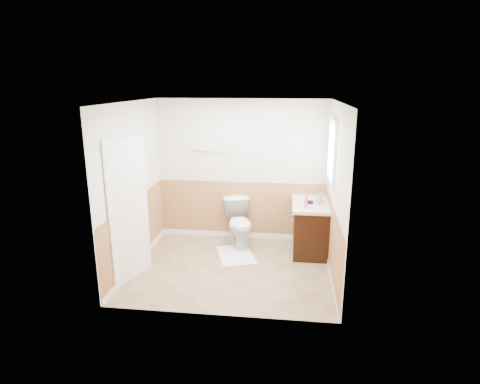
# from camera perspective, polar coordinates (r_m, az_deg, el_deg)

# --- Properties ---
(floor) EXTENTS (3.00, 3.00, 0.00)m
(floor) POSITION_cam_1_polar(r_m,az_deg,el_deg) (6.28, -1.21, -10.75)
(floor) COLOR #8C7051
(floor) RESTS_ON ground
(ceiling) EXTENTS (3.00, 3.00, 0.00)m
(ceiling) POSITION_cam_1_polar(r_m,az_deg,el_deg) (5.64, -1.35, 12.69)
(ceiling) COLOR white
(ceiling) RESTS_ON floor
(wall_back) EXTENTS (3.00, 0.00, 3.00)m
(wall_back) POSITION_cam_1_polar(r_m,az_deg,el_deg) (7.09, 0.24, 3.04)
(wall_back) COLOR silver
(wall_back) RESTS_ON floor
(wall_front) EXTENTS (3.00, 0.00, 3.00)m
(wall_front) POSITION_cam_1_polar(r_m,az_deg,el_deg) (4.61, -3.60, -3.84)
(wall_front) COLOR silver
(wall_front) RESTS_ON floor
(wall_left) EXTENTS (0.00, 3.00, 3.00)m
(wall_left) POSITION_cam_1_polar(r_m,az_deg,el_deg) (6.23, -15.07, 0.76)
(wall_left) COLOR silver
(wall_left) RESTS_ON floor
(wall_right) EXTENTS (0.00, 3.00, 3.00)m
(wall_right) POSITION_cam_1_polar(r_m,az_deg,el_deg) (5.82, 13.51, -0.15)
(wall_right) COLOR silver
(wall_right) RESTS_ON floor
(wainscot_back) EXTENTS (3.00, 0.00, 3.00)m
(wainscot_back) POSITION_cam_1_polar(r_m,az_deg,el_deg) (7.27, 0.22, -2.76)
(wainscot_back) COLOR #B88149
(wainscot_back) RESTS_ON floor
(wainscot_front) EXTENTS (3.00, 0.00, 3.00)m
(wainscot_front) POSITION_cam_1_polar(r_m,az_deg,el_deg) (4.92, -3.42, -12.07)
(wainscot_front) COLOR #B88149
(wainscot_front) RESTS_ON floor
(wainscot_left) EXTENTS (0.00, 2.60, 2.60)m
(wainscot_left) POSITION_cam_1_polar(r_m,az_deg,el_deg) (6.45, -14.51, -5.71)
(wainscot_left) COLOR #B88149
(wainscot_left) RESTS_ON floor
(wainscot_right) EXTENTS (0.00, 2.60, 2.60)m
(wainscot_right) POSITION_cam_1_polar(r_m,az_deg,el_deg) (6.06, 12.95, -7.00)
(wainscot_right) COLOR #B88149
(wainscot_right) RESTS_ON floor
(toilet) EXTENTS (0.67, 0.89, 0.80)m
(toilet) POSITION_cam_1_polar(r_m,az_deg,el_deg) (6.95, -0.10, -4.49)
(toilet) COLOR white
(toilet) RESTS_ON floor
(bath_mat) EXTENTS (0.77, 0.93, 0.02)m
(bath_mat) POSITION_cam_1_polar(r_m,az_deg,el_deg) (6.68, -0.59, -8.98)
(bath_mat) COLOR silver
(bath_mat) RESTS_ON floor
(vanity_cabinet) EXTENTS (0.55, 1.10, 0.80)m
(vanity_cabinet) POSITION_cam_1_polar(r_m,az_deg,el_deg) (6.88, 9.92, -4.96)
(vanity_cabinet) COLOR black
(vanity_cabinet) RESTS_ON floor
(vanity_knob_left) EXTENTS (0.03, 0.03, 0.03)m
(vanity_knob_left) POSITION_cam_1_polar(r_m,az_deg,el_deg) (6.73, 7.46, -3.98)
(vanity_knob_left) COLOR silver
(vanity_knob_left) RESTS_ON vanity_cabinet
(vanity_knob_right) EXTENTS (0.03, 0.03, 0.03)m
(vanity_knob_right) POSITION_cam_1_polar(r_m,az_deg,el_deg) (6.91, 7.45, -3.43)
(vanity_knob_right) COLOR white
(vanity_knob_right) RESTS_ON vanity_cabinet
(countertop) EXTENTS (0.60, 1.15, 0.05)m
(countertop) POSITION_cam_1_polar(r_m,az_deg,el_deg) (6.75, 10.00, -1.57)
(countertop) COLOR silver
(countertop) RESTS_ON vanity_cabinet
(sink_basin) EXTENTS (0.36, 0.36, 0.02)m
(sink_basin) POSITION_cam_1_polar(r_m,az_deg,el_deg) (6.88, 10.04, -0.93)
(sink_basin) COLOR silver
(sink_basin) RESTS_ON countertop
(faucet) EXTENTS (0.02, 0.02, 0.14)m
(faucet) POSITION_cam_1_polar(r_m,az_deg,el_deg) (6.88, 11.56, -0.50)
(faucet) COLOR silver
(faucet) RESTS_ON countertop
(lotion_bottle) EXTENTS (0.05, 0.05, 0.22)m
(lotion_bottle) POSITION_cam_1_polar(r_m,az_deg,el_deg) (6.37, 9.39, -1.29)
(lotion_bottle) COLOR #EF3D8E
(lotion_bottle) RESTS_ON countertop
(soap_dispenser) EXTENTS (0.11, 0.11, 0.19)m
(soap_dispenser) POSITION_cam_1_polar(r_m,az_deg,el_deg) (6.62, 11.21, -0.89)
(soap_dispenser) COLOR #939CA5
(soap_dispenser) RESTS_ON countertop
(hair_dryer_body) EXTENTS (0.14, 0.07, 0.07)m
(hair_dryer_body) POSITION_cam_1_polar(r_m,az_deg,el_deg) (6.59, 9.73, -1.43)
(hair_dryer_body) COLOR black
(hair_dryer_body) RESTS_ON countertop
(hair_dryer_handle) EXTENTS (0.03, 0.03, 0.07)m
(hair_dryer_handle) POSITION_cam_1_polar(r_m,az_deg,el_deg) (6.66, 9.44, -1.49)
(hair_dryer_handle) COLOR black
(hair_dryer_handle) RESTS_ON countertop
(mirror_panel) EXTENTS (0.02, 0.35, 0.90)m
(mirror_panel) POSITION_cam_1_polar(r_m,az_deg,el_deg) (6.82, 12.49, 4.75)
(mirror_panel) COLOR silver
(mirror_panel) RESTS_ON wall_right
(window_frame) EXTENTS (0.04, 0.80, 1.00)m
(window_frame) POSITION_cam_1_polar(r_m,az_deg,el_deg) (6.28, 12.95, 5.69)
(window_frame) COLOR white
(window_frame) RESTS_ON wall_right
(window_glass) EXTENTS (0.01, 0.70, 0.90)m
(window_glass) POSITION_cam_1_polar(r_m,az_deg,el_deg) (6.28, 13.10, 5.69)
(window_glass) COLOR white
(window_glass) RESTS_ON wall_right
(door) EXTENTS (0.29, 0.78, 2.04)m
(door) POSITION_cam_1_polar(r_m,az_deg,el_deg) (5.85, -15.62, -2.56)
(door) COLOR white
(door) RESTS_ON wall_left
(door_frame) EXTENTS (0.02, 0.92, 2.10)m
(door_frame) POSITION_cam_1_polar(r_m,az_deg,el_deg) (5.88, -16.32, -2.43)
(door_frame) COLOR white
(door_frame) RESTS_ON wall_left
(door_knob) EXTENTS (0.06, 0.06, 0.06)m
(door_knob) POSITION_cam_1_polar(r_m,az_deg,el_deg) (6.14, -13.90, -2.27)
(door_knob) COLOR silver
(door_knob) RESTS_ON door
(towel_bar) EXTENTS (0.62, 0.02, 0.02)m
(towel_bar) POSITION_cam_1_polar(r_m,az_deg,el_deg) (7.06, -4.27, 5.84)
(towel_bar) COLOR silver
(towel_bar) RESTS_ON wall_back
(tp_holder_bar) EXTENTS (0.14, 0.02, 0.02)m
(tp_holder_bar) POSITION_cam_1_polar(r_m,az_deg,el_deg) (7.17, -0.63, -1.36)
(tp_holder_bar) COLOR silver
(tp_holder_bar) RESTS_ON wall_back
(tp_roll) EXTENTS (0.10, 0.11, 0.11)m
(tp_roll) POSITION_cam_1_polar(r_m,az_deg,el_deg) (7.17, -0.63, -1.36)
(tp_roll) COLOR white
(tp_roll) RESTS_ON tp_holder_bar
(tp_sheet) EXTENTS (0.10, 0.01, 0.16)m
(tp_sheet) POSITION_cam_1_polar(r_m,az_deg,el_deg) (7.20, -0.63, -2.19)
(tp_sheet) COLOR white
(tp_sheet) RESTS_ON tp_roll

